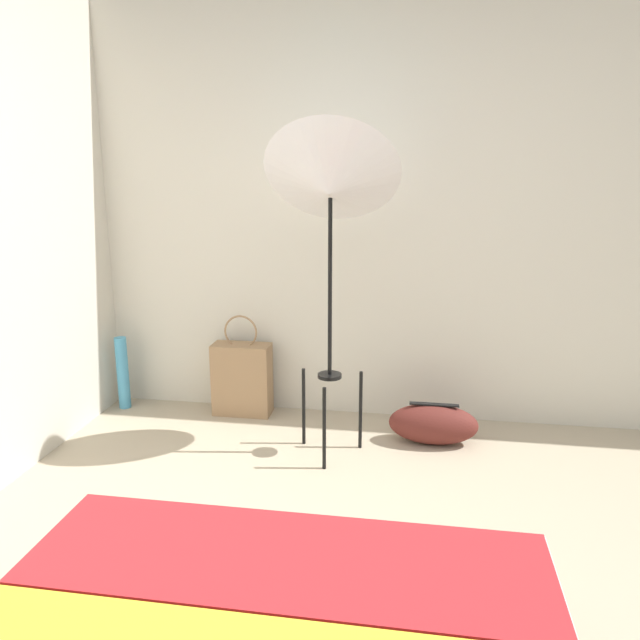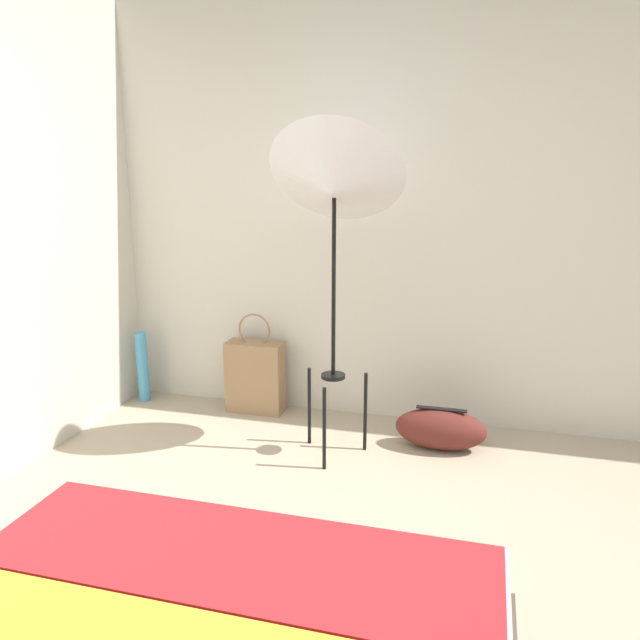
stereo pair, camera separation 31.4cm
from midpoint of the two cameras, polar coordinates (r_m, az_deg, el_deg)
wall_back at (r=3.84m, az=9.34°, el=9.62°), size 8.00×0.05×2.60m
photo_umbrella at (r=3.23m, az=4.15°, el=12.14°), size 0.72×0.60×1.81m
tote_bag at (r=4.09m, az=-3.74°, el=-5.16°), size 0.37×0.17×0.66m
duffel_bag at (r=3.70m, az=13.40°, el=-9.71°), size 0.52×0.24×0.24m
paper_roll at (r=4.39m, az=-13.96°, el=-4.20°), size 0.08×0.08×0.48m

